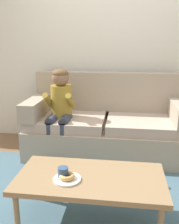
{
  "coord_description": "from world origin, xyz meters",
  "views": [
    {
      "loc": [
        0.21,
        -2.32,
        1.42
      ],
      "look_at": [
        -0.17,
        0.45,
        0.65
      ],
      "focal_mm": 41.34,
      "sensor_mm": 36.0,
      "label": 1
    }
  ],
  "objects_px": {
    "coffee_table": "(90,181)",
    "mug": "(63,173)",
    "person_child": "(60,105)",
    "couch": "(106,126)",
    "donut": "(67,176)",
    "toy_controller": "(156,186)"
  },
  "relations": [
    {
      "from": "couch",
      "to": "donut",
      "type": "relative_size",
      "value": 16.41
    },
    {
      "from": "couch",
      "to": "mug",
      "type": "relative_size",
      "value": 21.88
    },
    {
      "from": "mug",
      "to": "toy_controller",
      "type": "bearing_deg",
      "value": 39.3
    },
    {
      "from": "donut",
      "to": "toy_controller",
      "type": "bearing_deg",
      "value": 41.51
    },
    {
      "from": "person_child",
      "to": "donut",
      "type": "bearing_deg",
      "value": -73.96
    },
    {
      "from": "mug",
      "to": "toy_controller",
      "type": "height_order",
      "value": "mug"
    },
    {
      "from": "donut",
      "to": "couch",
      "type": "bearing_deg",
      "value": 82.83
    },
    {
      "from": "couch",
      "to": "coffee_table",
      "type": "xyz_separation_m",
      "value": [
        -0.02,
        -1.41,
        0.01
      ]
    },
    {
      "from": "coffee_table",
      "to": "toy_controller",
      "type": "height_order",
      "value": "coffee_table"
    },
    {
      "from": "donut",
      "to": "person_child",
      "type": "bearing_deg",
      "value": 106.04
    },
    {
      "from": "donut",
      "to": "mug",
      "type": "xyz_separation_m",
      "value": [
        -0.03,
        0.02,
        0.01
      ]
    },
    {
      "from": "toy_controller",
      "to": "person_child",
      "type": "bearing_deg",
      "value": 117.09
    },
    {
      "from": "couch",
      "to": "toy_controller",
      "type": "relative_size",
      "value": 8.71
    },
    {
      "from": "coffee_table",
      "to": "person_child",
      "type": "distance_m",
      "value": 1.34
    },
    {
      "from": "person_child",
      "to": "mug",
      "type": "bearing_deg",
      "value": -75.15
    },
    {
      "from": "couch",
      "to": "donut",
      "type": "distance_m",
      "value": 1.5
    },
    {
      "from": "coffee_table",
      "to": "mug",
      "type": "distance_m",
      "value": 0.23
    },
    {
      "from": "person_child",
      "to": "mug",
      "type": "relative_size",
      "value": 12.24
    },
    {
      "from": "coffee_table",
      "to": "mug",
      "type": "bearing_deg",
      "value": -163.79
    },
    {
      "from": "person_child",
      "to": "couch",
      "type": "bearing_deg",
      "value": 21.27
    },
    {
      "from": "couch",
      "to": "toy_controller",
      "type": "xyz_separation_m",
      "value": [
        0.56,
        -0.82,
        -0.34
      ]
    },
    {
      "from": "couch",
      "to": "mug",
      "type": "distance_m",
      "value": 1.48
    }
  ]
}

